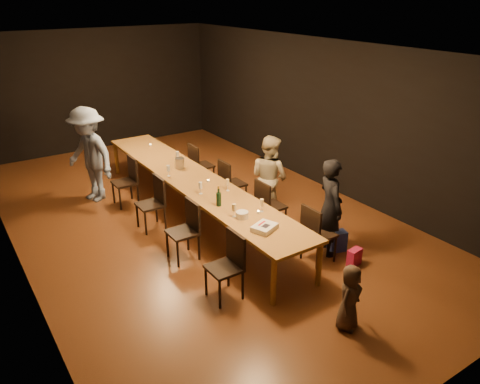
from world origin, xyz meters
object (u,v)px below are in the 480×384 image
chair_left_3 (124,182)px  champagne_bottle (219,196)px  chair_left_2 (150,204)px  plate_stack (242,215)px  chair_right_0 (319,233)px  man_blue (89,155)px  chair_left_1 (182,232)px  chair_right_1 (271,205)px  woman_birthday (330,207)px  woman_tan (269,177)px  birthday_cake (264,228)px  table (193,181)px  ice_bucket (180,163)px  chair_right_3 (202,165)px  chair_left_0 (224,268)px  child (350,297)px  chair_right_2 (233,183)px

chair_left_3 → champagne_bottle: size_ratio=2.79×
chair_left_2 → plate_stack: size_ratio=5.03×
chair_right_0 → champagne_bottle: bearing=-137.8°
man_blue → chair_left_1: bearing=-11.7°
chair_right_1 → woman_birthday: (0.30, -1.09, 0.32)m
chair_right_1 → woman_tan: 0.63m
man_blue → birthday_cake: (1.18, -4.06, -0.14)m
table → man_blue: (-1.28, 1.78, 0.23)m
chair_right_0 → ice_bucket: (-0.80, 3.01, 0.38)m
table → woman_birthday: size_ratio=3.84×
chair_right_3 → chair_right_0: bearing=-0.0°
woman_tan → champagne_bottle: woman_tan is taller
birthday_cake → chair_left_3: bearing=81.0°
chair_left_0 → woman_tan: 2.62m
chair_right_3 → child: chair_right_3 is taller
birthday_cake → chair_right_1: bearing=27.4°
birthday_cake → ice_bucket: ice_bucket is taller
birthday_cake → champagne_bottle: champagne_bottle is taller
table → chair_left_2: bearing=180.0°
table → plate_stack: (-0.15, -1.79, 0.10)m
chair_right_1 → champagne_bottle: champagne_bottle is taller
chair_right_2 → chair_left_0: same height
woman_tan → chair_left_0: bearing=118.5°
chair_left_3 → table: bearing=-144.7°
chair_left_3 → birthday_cake: (0.75, -3.47, 0.32)m
champagne_bottle → ice_bucket: 1.86m
chair_right_0 → chair_left_2: 2.94m
chair_left_0 → child: size_ratio=1.07×
birthday_cake → plate_stack: plate_stack is taller
chair_right_1 → champagne_bottle: size_ratio=2.79×
chair_right_2 → chair_right_3: bearing=180.0°
chair_right_1 → chair_right_3: (0.00, 2.40, 0.00)m
table → man_blue: size_ratio=3.22×
chair_right_3 → chair_left_1: 2.94m
table → chair_right_2: (0.85, 0.00, -0.24)m
child → plate_stack: bearing=72.7°
man_blue → plate_stack: bearing=-2.4°
table → chair_left_3: size_ratio=6.45×
chair_left_2 → chair_left_3: 1.20m
chair_left_3 → champagne_bottle: champagne_bottle is taller
chair_right_1 → chair_right_3: bearing=180.0°
woman_tan → chair_right_2: bearing=10.9°
champagne_bottle → woman_birthday: bearing=-37.8°
table → ice_bucket: 0.63m
table → chair_left_1: chair_left_1 is taller
chair_left_0 → plate_stack: bearing=-49.1°
plate_stack → champagne_bottle: size_ratio=0.56×
child → chair_left_2: bearing=79.8°
child → man_blue: bearing=79.7°
chair_right_1 → plate_stack: (-1.00, -0.59, 0.34)m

